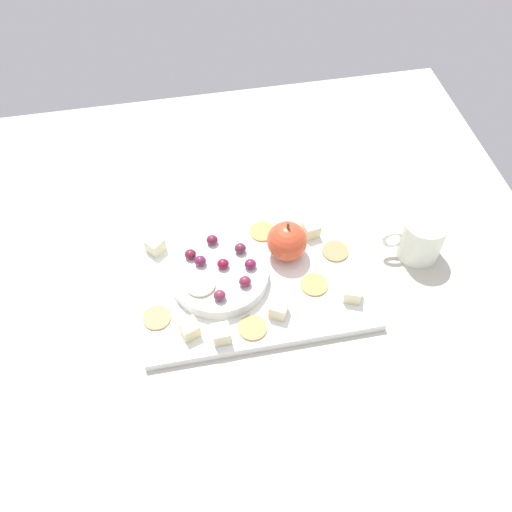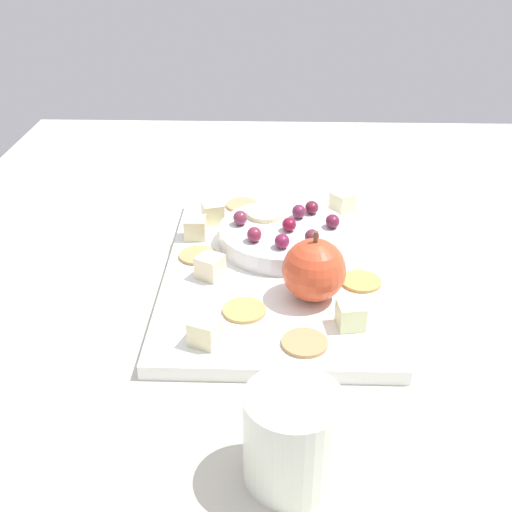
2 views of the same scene
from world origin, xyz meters
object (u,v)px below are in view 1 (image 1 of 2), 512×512
(cheese_cube_0, at_px, (221,334))
(cheese_cube_4, at_px, (311,229))
(cracker_3, at_px, (314,285))
(grape_7, at_px, (245,281))
(grape_0, at_px, (220,295))
(grape_1, at_px, (223,264))
(cheese_cube_1, at_px, (190,329))
(apple_slice_0, at_px, (200,284))
(cup, at_px, (421,238))
(platter, at_px, (253,282))
(grape_6, at_px, (190,254))
(cheese_cube_2, at_px, (353,293))
(cracker_4, at_px, (157,318))
(cracker_1, at_px, (252,328))
(cheese_cube_3, at_px, (279,309))
(cracker_2, at_px, (262,231))
(grape_5, at_px, (240,248))
(serving_dish, at_px, (219,274))
(grape_4, at_px, (250,264))
(cheese_cube_5, at_px, (155,245))
(grape_3, at_px, (201,263))
(apple_whole, at_px, (287,241))
(grape_2, at_px, (212,240))

(cheese_cube_0, distance_m, cheese_cube_4, 0.27)
(cracker_3, distance_m, grape_7, 0.12)
(grape_0, bearing_deg, grape_1, -103.72)
(cheese_cube_1, relative_size, grape_1, 1.37)
(cracker_3, relative_size, apple_slice_0, 0.94)
(cheese_cube_1, distance_m, cup, 0.43)
(cracker_3, bearing_deg, cup, -166.90)
(platter, bearing_deg, grape_6, -25.85)
(cheese_cube_2, bearing_deg, cheese_cube_0, 8.94)
(cracker_4, bearing_deg, grape_6, -125.74)
(cheese_cube_0, relative_size, cracker_4, 0.58)
(cracker_1, height_order, grape_6, grape_6)
(cheese_cube_2, xyz_separation_m, cheese_cube_3, (0.13, 0.01, 0.00))
(cracker_2, relative_size, grape_5, 2.36)
(serving_dish, bearing_deg, cracker_3, 164.04)
(grape_4, xyz_separation_m, cup, (-0.31, -0.01, -0.01))
(grape_6, bearing_deg, cheese_cube_1, 82.01)
(grape_4, bearing_deg, cheese_cube_2, 153.81)
(cheese_cube_5, xyz_separation_m, cup, (-0.46, 0.08, 0.01))
(cracker_3, height_order, grape_5, grape_5)
(cracker_1, xyz_separation_m, grape_3, (0.07, -0.12, 0.03))
(grape_1, relative_size, grape_6, 1.00)
(cracker_2, bearing_deg, grape_3, 31.59)
(cup, bearing_deg, cracker_4, 7.56)
(apple_whole, bearing_deg, grape_4, 26.00)
(serving_dish, relative_size, grape_2, 8.39)
(grape_4, distance_m, apple_slice_0, 0.09)
(cracker_3, xyz_separation_m, grape_5, (0.11, -0.08, 0.03))
(grape_1, relative_size, grape_5, 1.00)
(cheese_cube_2, bearing_deg, grape_5, -34.05)
(cheese_cube_4, relative_size, grape_3, 1.37)
(cheese_cube_1, bearing_deg, apple_whole, -145.35)
(cheese_cube_0, distance_m, apple_slice_0, 0.09)
(cheese_cube_1, xyz_separation_m, grape_7, (-0.10, -0.06, 0.02))
(grape_1, relative_size, grape_4, 1.00)
(grape_2, distance_m, cup, 0.37)
(cheese_cube_1, xyz_separation_m, grape_1, (-0.07, -0.10, 0.02))
(cracker_3, relative_size, cup, 0.43)
(cheese_cube_4, xyz_separation_m, grape_5, (0.14, 0.03, 0.02))
(cracker_1, bearing_deg, grape_6, -60.93)
(cheese_cube_1, relative_size, grape_0, 1.37)
(grape_0, height_order, grape_5, same)
(cheese_cube_5, distance_m, cracker_4, 0.14)
(cheese_cube_1, height_order, cheese_cube_4, same)
(serving_dish, relative_size, cup, 1.53)
(cheese_cube_4, xyz_separation_m, cracker_1, (0.14, 0.17, -0.01))
(cheese_cube_4, bearing_deg, cracker_1, 51.18)
(platter, relative_size, serving_dish, 2.32)
(cheese_cube_3, relative_size, cracker_4, 0.58)
(cheese_cube_4, distance_m, cracker_1, 0.22)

